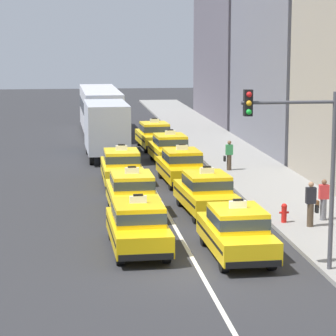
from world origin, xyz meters
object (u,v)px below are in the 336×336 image
taxi_left_third (122,166)px  pedestrian_trailing (323,200)px  pedestrian_mid_block (311,204)px  fire_hydrant (284,212)px  taxi_right_third (182,166)px  pedestrian_near_crosswalk (229,155)px  taxi_right_nearest (237,231)px  taxi_left_nearest (138,225)px  taxi_right_fifth (154,135)px  taxi_right_second (206,192)px  box_truck_left_fourth (106,127)px  taxi_right_fourth (170,149)px  traffic_light_pole (302,149)px  bus_left_fifth (100,109)px  taxi_left_second (132,192)px

taxi_left_third → pedestrian_trailing: (7.05, -8.89, 0.06)m
taxi_left_third → pedestrian_trailing: bearing=-51.6°
pedestrian_mid_block → fire_hydrant: bearing=137.4°
taxi_right_third → pedestrian_near_crosswalk: taxi_right_third is taller
taxi_right_nearest → pedestrian_near_crosswalk: bearing=79.3°
taxi_left_nearest → pedestrian_near_crosswalk: taxi_left_nearest is taller
pedestrian_near_crosswalk → fire_hydrant: size_ratio=2.11×
taxi_right_third → taxi_right_fifth: 11.61m
pedestrian_mid_block → fire_hydrant: size_ratio=2.30×
taxi_left_nearest → taxi_right_second: (3.20, 5.14, 0.00)m
taxi_left_third → box_truck_left_fourth: 8.27m
fire_hydrant → box_truck_left_fourth: bearing=108.6°
taxi_right_fourth → fire_hydrant: taxi_right_fourth is taller
traffic_light_pole → taxi_right_fifth: bearing=93.2°
taxi_right_second → taxi_right_third: same height
taxi_right_fourth → pedestrian_near_crosswalk: (2.68, -3.08, 0.04)m
traffic_light_pole → pedestrian_trailing: bearing=65.7°
pedestrian_trailing → taxi_left_nearest: bearing=-158.4°
taxi_left_nearest → fire_hydrant: taxi_left_nearest is taller
bus_left_fifth → taxi_right_fifth: (3.03, -7.66, -0.94)m
taxi_right_second → pedestrian_near_crosswalk: 9.46m
taxi_left_second → taxi_right_fifth: (2.85, 17.67, 0.00)m
pedestrian_trailing → fire_hydrant: (-1.57, -0.19, -0.39)m
taxi_right_fourth → traffic_light_pole: 20.73m
fire_hydrant → bus_left_fifth: bearing=101.4°
taxi_right_nearest → pedestrian_near_crosswalk: 15.61m
taxi_left_second → box_truck_left_fourth: size_ratio=0.65×
taxi_right_fourth → taxi_right_fifth: size_ratio=1.00×
pedestrian_near_crosswalk → taxi_right_second: bearing=-107.2°
taxi_right_fifth → pedestrian_trailing: bearing=-78.2°
taxi_right_third → taxi_left_second: bearing=-115.5°
box_truck_left_fourth → traffic_light_pole: 23.76m
taxi_left_nearest → taxi_right_fourth: same height
taxi_left_nearest → pedestrian_trailing: taxi_left_nearest is taller
box_truck_left_fourth → pedestrian_trailing: size_ratio=4.45×
taxi_right_second → taxi_left_third: bearing=113.9°
bus_left_fifth → taxi_left_second: bearing=-89.6°
taxi_right_second → taxi_right_fourth: (0.11, 12.12, 0.00)m
box_truck_left_fourth → taxi_left_third: bearing=-87.6°
bus_left_fifth → pedestrian_mid_block: bearing=-77.4°
taxi_right_fourth → taxi_right_fifth: bearing=92.1°
taxi_right_third → taxi_left_nearest: bearing=-105.2°
bus_left_fifth → pedestrian_mid_block: (6.48, -28.87, -0.83)m
taxi_left_third → pedestrian_mid_block: bearing=-57.4°
pedestrian_trailing → taxi_left_second: bearing=159.7°
taxi_right_nearest → bus_left_fifth: bearing=95.4°
taxi_left_nearest → taxi_right_second: 6.06m
taxi_right_third → pedestrian_mid_block: size_ratio=2.76×
taxi_right_second → taxi_right_fourth: same height
bus_left_fifth → taxi_right_fourth: bus_left_fifth is taller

